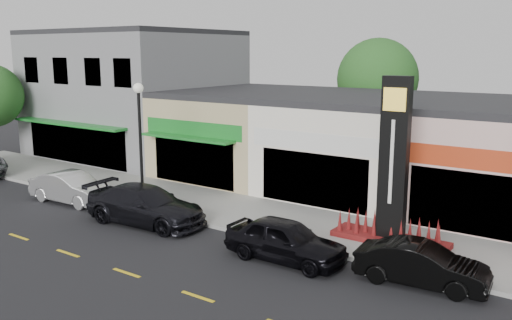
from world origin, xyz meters
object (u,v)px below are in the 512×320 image
(lamp_west_near, at_px, (140,132))
(car_black_sedan, at_px, (285,240))
(car_dark_sedan, at_px, (146,205))
(car_white_van, at_px, (71,188))
(car_black_conv, at_px, (421,265))
(pylon_sign, at_px, (393,185))

(lamp_west_near, relative_size, car_black_sedan, 1.28)
(car_dark_sedan, relative_size, car_black_sedan, 1.26)
(car_white_van, xyz_separation_m, car_dark_sedan, (5.16, -0.24, 0.06))
(car_white_van, xyz_separation_m, car_black_conv, (16.40, 0.28, -0.07))
(car_white_van, xyz_separation_m, car_black_sedan, (11.99, -0.41, 0.01))
(car_dark_sedan, height_order, car_black_sedan, car_dark_sedan)
(car_dark_sedan, bearing_deg, car_white_van, 82.42)
(car_white_van, distance_m, car_dark_sedan, 5.16)
(pylon_sign, height_order, car_dark_sedan, pylon_sign)
(car_black_sedan, bearing_deg, car_dark_sedan, 88.63)
(car_dark_sedan, distance_m, car_black_conv, 11.25)
(car_white_van, distance_m, car_black_conv, 16.40)
(pylon_sign, height_order, car_black_conv, pylon_sign)
(car_white_van, relative_size, car_dark_sedan, 0.81)
(car_white_van, bearing_deg, car_dark_sedan, -96.24)
(car_black_conv, bearing_deg, lamp_west_near, 80.15)
(lamp_west_near, distance_m, car_dark_sedan, 3.58)
(car_white_van, relative_size, car_black_sedan, 1.02)
(car_black_sedan, bearing_deg, lamp_west_near, 78.89)
(lamp_west_near, relative_size, car_white_van, 1.26)
(pylon_sign, height_order, car_white_van, pylon_sign)
(car_white_van, height_order, car_black_sedan, car_black_sedan)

